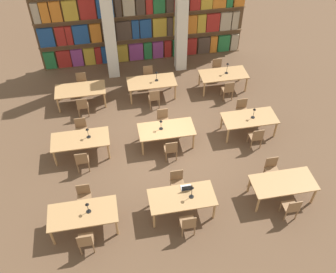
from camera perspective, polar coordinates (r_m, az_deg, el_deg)
ground_plane at (r=13.49m, az=-0.23°, el=-1.14°), size 40.00×40.00×0.00m
bookshelf_bank at (r=16.64m, az=-4.03°, el=19.60°), size 9.14×0.35×5.50m
pillar_left at (r=15.52m, az=-9.34°, el=18.48°), size 0.47×0.47×6.00m
pillar_center at (r=15.84m, az=2.13°, el=19.55°), size 0.47×0.47×6.00m
reading_table_0 at (r=11.05m, az=-12.84°, el=-11.52°), size 1.95×0.94×0.73m
chair_0 at (r=10.77m, az=-12.44°, el=-15.27°), size 0.42×0.40×0.89m
chair_1 at (r=11.63m, az=-12.65°, el=-8.92°), size 0.42×0.40×0.89m
desk_lamp_0 at (r=10.77m, az=-12.19°, el=-10.31°), size 0.14×0.14×0.40m
reading_table_1 at (r=11.11m, az=2.13°, el=-9.42°), size 1.95×0.94×0.73m
chair_2 at (r=10.84m, az=3.06°, el=-13.06°), size 0.42×0.40×0.89m
chair_3 at (r=11.69m, az=1.42°, el=-6.96°), size 0.42×0.40×0.89m
desk_lamp_1 at (r=10.81m, az=3.66°, el=-8.13°), size 0.14×0.14×0.48m
laptop at (r=11.21m, az=2.82°, el=-7.81°), size 0.32×0.22×0.21m
reading_table_2 at (r=11.97m, az=17.15°, el=-6.89°), size 1.95×0.94×0.73m
chair_4 at (r=11.69m, az=18.27°, el=-10.21°), size 0.42×0.40×0.89m
chair_5 at (r=12.49m, az=15.53°, el=-4.77°), size 0.42×0.40×0.89m
reading_table_3 at (r=13.04m, az=-13.21°, el=-0.60°), size 1.95×0.94×0.73m
chair_6 at (r=12.62m, az=-12.95°, el=-3.48°), size 0.42×0.40×0.89m
chair_7 at (r=13.69m, az=-13.08°, el=1.11°), size 0.42×0.40×0.89m
desk_lamp_2 at (r=12.80m, az=-12.16°, el=0.80°), size 0.14×0.14×0.41m
reading_table_4 at (r=13.05m, az=-0.27°, el=0.93°), size 1.95×0.94×0.73m
chair_8 at (r=12.64m, az=0.43°, el=-1.90°), size 0.42×0.40×0.89m
chair_9 at (r=13.71m, az=-0.76°, el=2.57°), size 0.42×0.40×0.89m
desk_lamp_3 at (r=12.82m, az=-1.08°, el=2.06°), size 0.14×0.14×0.40m
reading_table_5 at (r=13.80m, az=12.30°, el=2.59°), size 1.95×0.94×0.73m
chair_10 at (r=13.41m, az=13.28°, el=-0.03°), size 0.42×0.40×0.89m
chair_11 at (r=14.43m, az=11.23°, el=4.07°), size 0.42×0.40×0.89m
desk_lamp_4 at (r=13.60m, az=12.99°, el=3.75°), size 0.14×0.14×0.43m
reading_table_6 at (r=15.20m, az=-13.21°, el=6.82°), size 1.95×0.94×0.73m
chair_12 at (r=14.69m, az=-12.87°, el=4.60°), size 0.42×0.40×0.89m
chair_13 at (r=15.90m, az=-12.99°, el=8.00°), size 0.42×0.40×0.89m
reading_table_7 at (r=15.23m, az=-2.52°, el=8.18°), size 1.95×0.94×0.73m
chair_14 at (r=14.73m, az=-2.12°, el=5.97°), size 0.42×0.40×0.89m
chair_15 at (r=15.93m, az=-2.99°, el=9.26°), size 0.42×0.40×0.89m
desk_lamp_5 at (r=15.06m, az=-1.77°, el=9.44°), size 0.14×0.14×0.44m
reading_table_8 at (r=15.81m, az=8.43°, el=9.21°), size 1.95×0.94×0.73m
chair_16 at (r=15.32m, az=9.11°, el=7.10°), size 0.42×0.40×0.89m
chair_17 at (r=16.48m, az=7.55°, el=10.23°), size 0.42×0.40×0.89m
desk_lamp_6 at (r=15.64m, az=9.04°, el=10.53°), size 0.14×0.14×0.50m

